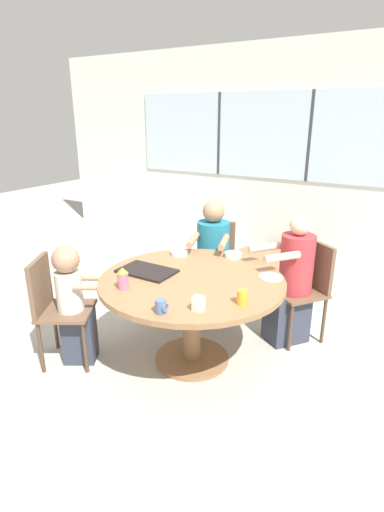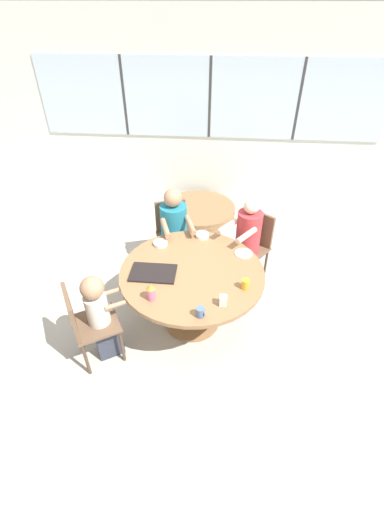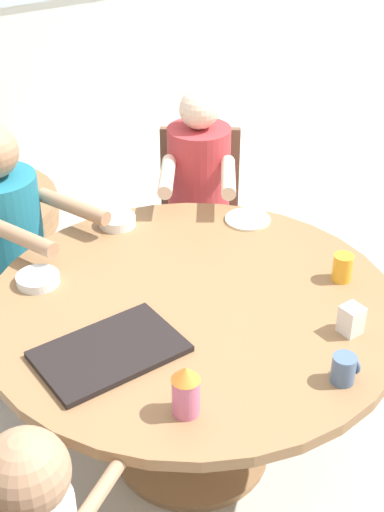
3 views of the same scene
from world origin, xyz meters
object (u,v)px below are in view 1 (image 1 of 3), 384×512
object	(u,v)px
chair_for_woman_green_shirt	(215,256)
milk_carton_small	(198,304)
person_woman_green_shirt	(212,263)
chair_for_toddler	(54,302)
person_man_blue_shirt	(292,286)
person_toddler	(74,306)
sippy_cup	(123,278)
chair_for_man_blue_shirt	(308,282)
folded_table_stack	(276,265)
bowl_white_shallow	(233,255)
coffee_mug	(161,306)
juice_glass	(242,297)
bowl_cereal	(179,253)

from	to	relation	value
chair_for_woman_green_shirt	milk_carton_small	bearing A→B (deg)	95.58
person_woman_green_shirt	milk_carton_small	world-z (taller)	person_woman_green_shirt
chair_for_toddler	person_man_blue_shirt	bearing A→B (deg)	99.85
person_toddler	sippy_cup	world-z (taller)	person_toddler
chair_for_man_blue_shirt	person_man_blue_shirt	world-z (taller)	person_man_blue_shirt
chair_for_woman_green_shirt	folded_table_stack	xyz separation A→B (m)	(0.25, 1.21, -0.44)
person_toddler	bowl_white_shallow	world-z (taller)	person_toddler
chair_for_toddler	chair_for_woman_green_shirt	bearing A→B (deg)	128.84
coffee_mug	folded_table_stack	size ratio (longest dim) A/B	0.08
sippy_cup	person_man_blue_shirt	bearing A→B (deg)	52.41
chair_for_toddler	bowl_white_shallow	xyz separation A→B (m)	(0.99, 1.15, 0.22)
juice_glass	bowl_cereal	xyz separation A→B (m)	(-0.89, 0.61, -0.03)
chair_for_man_blue_shirt	juice_glass	xyz separation A→B (m)	(-0.15, -1.06, 0.25)
chair_for_toddler	juice_glass	bearing A→B (deg)	72.83
person_woman_green_shirt	coffee_mug	world-z (taller)	person_woman_green_shirt
person_toddler	milk_carton_small	distance (m)	1.14
chair_for_toddler	coffee_mug	bearing A→B (deg)	57.63
person_man_blue_shirt	sippy_cup	distance (m)	1.48
chair_for_toddler	person_toddler	world-z (taller)	person_toddler
person_woman_green_shirt	person_toddler	bearing A→B (deg)	50.83
chair_for_woman_green_shirt	sippy_cup	world-z (taller)	sippy_cup
milk_carton_small	folded_table_stack	size ratio (longest dim) A/B	0.08
bowl_cereal	juice_glass	bearing A→B (deg)	-34.41
chair_for_toddler	person_man_blue_shirt	world-z (taller)	person_man_blue_shirt
person_toddler	coffee_mug	xyz separation A→B (m)	(0.92, -0.11, 0.28)
person_man_blue_shirt	juice_glass	bearing A→B (deg)	124.37
bowl_cereal	folded_table_stack	xyz separation A→B (m)	(0.29, 1.83, -0.65)
person_toddler	folded_table_stack	xyz separation A→B (m)	(0.71, 2.71, -0.40)
person_woman_green_shirt	bowl_white_shallow	distance (m)	0.50
chair_for_man_blue_shirt	bowl_cereal	distance (m)	1.15
chair_for_toddler	bowl_white_shallow	world-z (taller)	chair_for_toddler
chair_for_woman_green_shirt	coffee_mug	world-z (taller)	chair_for_woman_green_shirt
coffee_mug	bowl_cereal	xyz separation A→B (m)	(-0.51, 0.99, -0.03)
person_man_blue_shirt	bowl_white_shallow	world-z (taller)	person_man_blue_shirt
person_man_blue_shirt	person_woman_green_shirt	bearing A→B (deg)	28.30
chair_for_toddler	person_toddler	xyz separation A→B (m)	(0.13, 0.08, -0.04)
chair_for_man_blue_shirt	milk_carton_small	distance (m)	1.36
folded_table_stack	chair_for_woman_green_shirt	bearing A→B (deg)	-101.83
chair_for_man_blue_shirt	bowl_cereal	world-z (taller)	chair_for_man_blue_shirt
coffee_mug	milk_carton_small	xyz separation A→B (m)	(0.18, 0.15, 0.00)
coffee_mug	bowl_cereal	distance (m)	1.11
milk_carton_small	person_man_blue_shirt	bearing A→B (deg)	77.83
chair_for_man_blue_shirt	bowl_white_shallow	distance (m)	0.69
chair_for_woman_green_shirt	milk_carton_small	size ratio (longest dim) A/B	9.02
person_man_blue_shirt	coffee_mug	xyz separation A→B (m)	(-0.43, -1.31, 0.25)
juice_glass	chair_for_woman_green_shirt	bearing A→B (deg)	124.74
chair_for_man_blue_shirt	chair_for_toddler	size ratio (longest dim) A/B	1.00
person_man_blue_shirt	bowl_cereal	xyz separation A→B (m)	(-0.94, -0.32, 0.22)
coffee_mug	bowl_cereal	bearing A→B (deg)	117.13
chair_for_toddler	folded_table_stack	distance (m)	2.95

